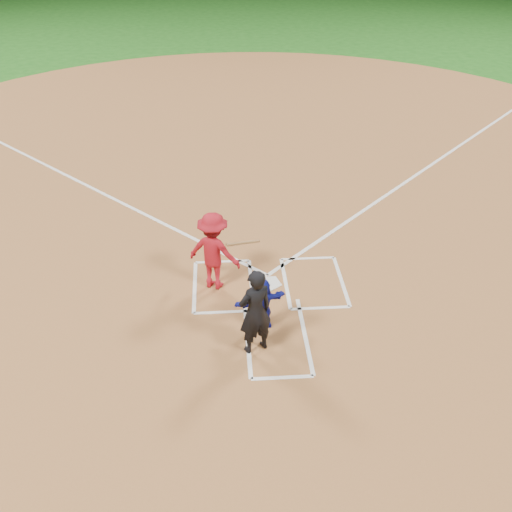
{
  "coord_description": "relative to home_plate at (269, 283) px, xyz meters",
  "views": [
    {
      "loc": [
        -0.94,
        -9.9,
        7.27
      ],
      "look_at": [
        -0.3,
        -0.4,
        1.0
      ],
      "focal_mm": 40.0,
      "sensor_mm": 36.0,
      "label": 1
    }
  ],
  "objects": [
    {
      "name": "ground",
      "position": [
        0.0,
        0.0,
        -0.02
      ],
      "size": [
        120.0,
        120.0,
        0.0
      ],
      "primitive_type": "plane",
      "color": "#195515",
      "rests_on": "ground"
    },
    {
      "name": "chalk_markings",
      "position": [
        0.0,
        5.29,
        -0.01
      ],
      "size": [
        28.35,
        17.32,
        0.01
      ],
      "color": "white",
      "rests_on": "home_plate_dirt"
    },
    {
      "name": "umpire",
      "position": [
        -0.42,
        -2.03,
        0.87
      ],
      "size": [
        0.76,
        0.65,
        1.75
      ],
      "primitive_type": "imported",
      "rotation": [
        0.0,
        0.0,
        3.57
      ],
      "color": "black",
      "rests_on": "home_plate_dirt"
    },
    {
      "name": "home_plate",
      "position": [
        0.0,
        0.0,
        0.0
      ],
      "size": [
        0.6,
        0.6,
        0.02
      ],
      "primitive_type": "cylinder",
      "rotation": [
        0.0,
        0.0,
        3.14
      ],
      "color": "silver",
      "rests_on": "home_plate_dirt"
    },
    {
      "name": "batter_at_plate",
      "position": [
        -1.15,
        0.02,
        0.86
      ],
      "size": [
        1.61,
        1.05,
        1.74
      ],
      "color": "#A6121D",
      "rests_on": "home_plate_dirt"
    },
    {
      "name": "home_plate_dirt",
      "position": [
        0.0,
        6.0,
        -0.01
      ],
      "size": [
        28.0,
        28.0,
        0.01
      ],
      "primitive_type": "cylinder",
      "color": "brown",
      "rests_on": "ground"
    },
    {
      "name": "catcher",
      "position": [
        -0.25,
        -1.41,
        0.55
      ],
      "size": [
        1.09,
        0.65,
        1.13
      ],
      "primitive_type": "imported",
      "rotation": [
        0.0,
        0.0,
        3.47
      ],
      "color": "#121793",
      "rests_on": "home_plate_dirt"
    }
  ]
}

